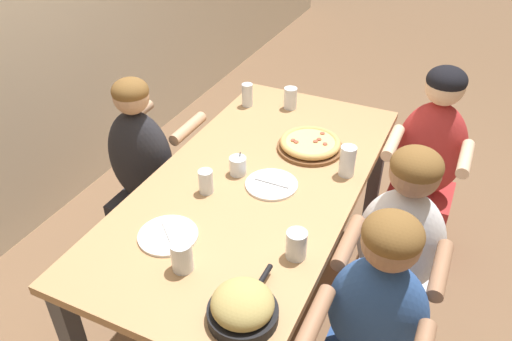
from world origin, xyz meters
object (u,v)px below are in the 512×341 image
Objects in this scene: diner_near_center at (394,269)px; diner_far_center at (145,185)px; empty_plate_b at (168,235)px; drinking_glass_f at (290,99)px; drinking_glass_d at (206,182)px; diner_near_midleft at (371,340)px; drinking_glass_c at (296,246)px; pizza_board_main at (310,144)px; drinking_glass_a at (247,96)px; drinking_glass_b at (182,256)px; skillet_bowl at (243,307)px; drinking_glass_e at (347,163)px; diner_near_right at (424,175)px; empty_plate_a at (272,184)px.

diner_far_center is at bearing -2.70° from diner_near_center.
drinking_glass_f is at bearing -1.47° from empty_plate_b.
drinking_glass_d is 0.10× the size of diner_near_midleft.
drinking_glass_c is at bearing -112.24° from drinking_glass_d.
drinking_glass_d reaches higher than empty_plate_b.
diner_near_center reaches higher than pizza_board_main.
diner_far_center reaches higher than drinking_glass_a.
diner_near_midleft is (-0.77, -0.54, -0.29)m from pizza_board_main.
diner_near_midleft reaches higher than drinking_glass_a.
drinking_glass_b is at bearing -129.82° from empty_plate_b.
pizza_board_main is 0.97m from drinking_glass_b.
drinking_glass_e reaches higher than skillet_bowl.
diner_near_right is (0.39, -0.54, -0.27)m from pizza_board_main.
drinking_glass_a is 0.84m from drinking_glass_d.
diner_near_right is (0.70, -1.35, 0.02)m from diner_far_center.
drinking_glass_a is 1.20× the size of drinking_glass_d.
drinking_glass_b is at bearing 171.69° from pizza_board_main.
drinking_glass_c is 1.05× the size of drinking_glass_d.
empty_plate_a is at bearing -146.22° from drinking_glass_a.
drinking_glass_e is 0.13× the size of diner_near_right.
skillet_bowl is at bearing -154.69° from drinking_glass_a.
drinking_glass_c is 0.10× the size of diner_near_center.
drinking_glass_c is at bearing -157.12° from drinking_glass_f.
drinking_glass_a is at bearing 33.78° from empty_plate_a.
skillet_bowl is 2.32× the size of drinking_glass_e.
diner_near_right reaches higher than diner_near_center.
empty_plate_b is (-0.84, 0.28, -0.02)m from pizza_board_main.
diner_near_right is (0.91, -0.83, -0.30)m from drinking_glass_d.
drinking_glass_c is 0.10× the size of diner_near_right.
empty_plate_a is at bearing -3.51° from diner_far_center.
drinking_glass_b is at bearing 70.11° from skillet_bowl.
diner_near_right reaches higher than drinking_glass_e.
drinking_glass_e is (0.71, -0.51, 0.06)m from empty_plate_b.
drinking_glass_a is 0.25m from drinking_glass_f.
diner_near_center is at bearing -29.11° from skillet_bowl.
diner_far_center is (-0.18, 1.03, -0.33)m from drinking_glass_e.
drinking_glass_b is at bearing 15.72° from diner_near_midleft.
diner_near_right is (1.35, -0.68, -0.31)m from drinking_glass_b.
empty_plate_a is 0.76m from drinking_glass_f.
diner_far_center is at bearing 86.49° from empty_plate_a.
drinking_glass_e is 0.13× the size of diner_near_center.
skillet_bowl is at bearing -117.30° from empty_plate_b.
drinking_glass_d is (-0.16, 0.24, 0.05)m from empty_plate_a.
drinking_glass_e reaches higher than drinking_glass_b.
drinking_glass_d is at bearing 67.76° from drinking_glass_c.
drinking_glass_e reaches higher than empty_plate_b.
diner_near_center is at bearing -43.40° from drinking_glass_c.
drinking_glass_f reaches higher than drinking_glass_d.
drinking_glass_b is (-1.25, -0.35, -0.00)m from drinking_glass_a.
drinking_glass_f is at bearing -43.17° from diner_near_center.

